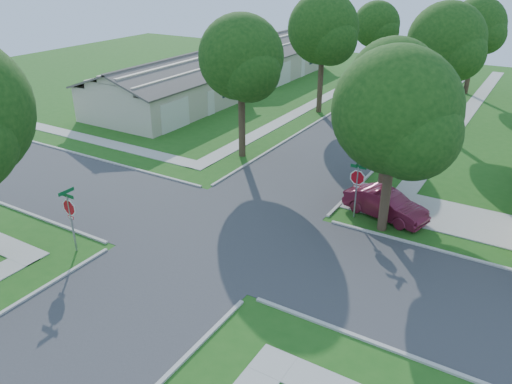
{
  "coord_description": "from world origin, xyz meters",
  "views": [
    {
      "loc": [
        11.92,
        -16.79,
        11.83
      ],
      "look_at": [
        0.73,
        1.76,
        1.6
      ],
      "focal_mm": 35.0,
      "sensor_mm": 36.0,
      "label": 1
    }
  ],
  "objects_px": {
    "stop_sign_ne": "(357,180)",
    "tree_ne_corner": "(397,117)",
    "house_nw_near": "(168,92)",
    "car_driveway": "(386,204)",
    "tree_w_far": "(377,27)",
    "tree_e_far": "(478,28)",
    "house_nw_far": "(268,60)",
    "tree_w_mid": "(324,32)",
    "tree_e_mid": "(447,45)",
    "stop_sign_sw": "(70,210)",
    "tree_w_near": "(242,61)",
    "car_curb_west": "(406,65)",
    "tree_e_near": "(394,88)",
    "car_curb_east": "(447,87)"
  },
  "relations": [
    {
      "from": "stop_sign_ne",
      "to": "tree_ne_corner",
      "type": "xyz_separation_m",
      "value": [
        1.66,
        -0.49,
        3.56
      ]
    },
    {
      "from": "stop_sign_ne",
      "to": "house_nw_near",
      "type": "height_order",
      "value": "house_nw_near"
    },
    {
      "from": "car_driveway",
      "to": "tree_w_far",
      "type": "bearing_deg",
      "value": 34.17
    },
    {
      "from": "tree_e_far",
      "to": "house_nw_far",
      "type": "bearing_deg",
      "value": -174.47
    },
    {
      "from": "tree_e_far",
      "to": "house_nw_near",
      "type": "distance_m",
      "value": 28.49
    },
    {
      "from": "tree_e_far",
      "to": "tree_w_mid",
      "type": "relative_size",
      "value": 0.91
    },
    {
      "from": "tree_e_mid",
      "to": "tree_e_far",
      "type": "xyz_separation_m",
      "value": [
        -0.0,
        13.0,
        -0.27
      ]
    },
    {
      "from": "stop_sign_sw",
      "to": "tree_w_near",
      "type": "relative_size",
      "value": 0.33
    },
    {
      "from": "car_curb_west",
      "to": "tree_w_near",
      "type": "bearing_deg",
      "value": 89.32
    },
    {
      "from": "tree_e_mid",
      "to": "tree_ne_corner",
      "type": "xyz_separation_m",
      "value": [
        1.6,
        -16.8,
        -0.66
      ]
    },
    {
      "from": "stop_sign_ne",
      "to": "tree_e_near",
      "type": "relative_size",
      "value": 0.36
    },
    {
      "from": "house_nw_far",
      "to": "car_curb_west",
      "type": "relative_size",
      "value": 3.12
    },
    {
      "from": "tree_w_far",
      "to": "car_curb_west",
      "type": "height_order",
      "value": "tree_w_far"
    },
    {
      "from": "house_nw_near",
      "to": "tree_ne_corner",
      "type": "bearing_deg",
      "value": -25.77
    },
    {
      "from": "stop_sign_ne",
      "to": "car_driveway",
      "type": "xyz_separation_m",
      "value": [
        1.3,
        0.8,
        -1.34
      ]
    },
    {
      "from": "car_driveway",
      "to": "tree_e_far",
      "type": "bearing_deg",
      "value": 16.19
    },
    {
      "from": "tree_e_mid",
      "to": "house_nw_far",
      "type": "height_order",
      "value": "tree_e_mid"
    },
    {
      "from": "car_driveway",
      "to": "car_curb_east",
      "type": "distance_m",
      "value": 27.28
    },
    {
      "from": "tree_w_near",
      "to": "tree_w_far",
      "type": "bearing_deg",
      "value": 90.01
    },
    {
      "from": "tree_w_near",
      "to": "house_nw_near",
      "type": "bearing_deg",
      "value": 152.17
    },
    {
      "from": "tree_e_far",
      "to": "car_curb_east",
      "type": "bearing_deg",
      "value": -138.52
    },
    {
      "from": "tree_w_near",
      "to": "tree_w_far",
      "type": "relative_size",
      "value": 1.12
    },
    {
      "from": "tree_e_far",
      "to": "tree_w_near",
      "type": "xyz_separation_m",
      "value": [
        -9.4,
        -25.0,
        0.14
      ]
    },
    {
      "from": "stop_sign_sw",
      "to": "car_driveway",
      "type": "distance_m",
      "value": 14.84
    },
    {
      "from": "tree_w_mid",
      "to": "tree_e_mid",
      "type": "bearing_deg",
      "value": -0.0
    },
    {
      "from": "stop_sign_ne",
      "to": "tree_e_far",
      "type": "height_order",
      "value": "tree_e_far"
    },
    {
      "from": "tree_w_near",
      "to": "car_driveway",
      "type": "xyz_separation_m",
      "value": [
        10.64,
        -3.51,
        -5.42
      ]
    },
    {
      "from": "tree_w_near",
      "to": "house_nw_near",
      "type": "xyz_separation_m",
      "value": [
        -11.35,
        5.99,
        -4.6
      ]
    },
    {
      "from": "tree_e_far",
      "to": "house_nw_far",
      "type": "height_order",
      "value": "tree_e_far"
    },
    {
      "from": "stop_sign_ne",
      "to": "stop_sign_sw",
      "type": "bearing_deg",
      "value": -135.0
    },
    {
      "from": "tree_e_mid",
      "to": "car_curb_west",
      "type": "relative_size",
      "value": 2.12
    },
    {
      "from": "tree_e_mid",
      "to": "car_driveway",
      "type": "xyz_separation_m",
      "value": [
        1.24,
        -15.51,
        -5.56
      ]
    },
    {
      "from": "tree_e_far",
      "to": "car_curb_east",
      "type": "relative_size",
      "value": 2.12
    },
    {
      "from": "tree_w_mid",
      "to": "car_driveway",
      "type": "xyz_separation_m",
      "value": [
        10.64,
        -15.51,
        -5.79
      ]
    },
    {
      "from": "stop_sign_ne",
      "to": "tree_e_near",
      "type": "bearing_deg",
      "value": 89.32
    },
    {
      "from": "house_nw_far",
      "to": "car_driveway",
      "type": "height_order",
      "value": "house_nw_far"
    },
    {
      "from": "stop_sign_sw",
      "to": "tree_w_far",
      "type": "relative_size",
      "value": 0.37
    },
    {
      "from": "tree_w_mid",
      "to": "house_nw_far",
      "type": "relative_size",
      "value": 0.7
    },
    {
      "from": "tree_e_mid",
      "to": "tree_w_near",
      "type": "relative_size",
      "value": 1.03
    },
    {
      "from": "tree_w_mid",
      "to": "house_nw_near",
      "type": "relative_size",
      "value": 0.7
    },
    {
      "from": "tree_w_mid",
      "to": "house_nw_far",
      "type": "xyz_separation_m",
      "value": [
        -11.35,
        10.99,
        -4.97
      ]
    },
    {
      "from": "car_curb_west",
      "to": "tree_e_near",
      "type": "bearing_deg",
      "value": 105.62
    },
    {
      "from": "tree_e_mid",
      "to": "house_nw_far",
      "type": "relative_size",
      "value": 0.68
    },
    {
      "from": "tree_w_mid",
      "to": "house_nw_far",
      "type": "distance_m",
      "value": 16.56
    },
    {
      "from": "stop_sign_sw",
      "to": "tree_w_far",
      "type": "bearing_deg",
      "value": 89.93
    },
    {
      "from": "tree_e_near",
      "to": "house_nw_near",
      "type": "height_order",
      "value": "tree_e_near"
    },
    {
      "from": "tree_e_far",
      "to": "tree_w_near",
      "type": "bearing_deg",
      "value": -110.6
    },
    {
      "from": "tree_e_mid",
      "to": "stop_sign_sw",
      "type": "bearing_deg",
      "value": -110.2
    },
    {
      "from": "tree_e_mid",
      "to": "house_nw_near",
      "type": "height_order",
      "value": "tree_e_mid"
    },
    {
      "from": "tree_e_near",
      "to": "house_nw_near",
      "type": "bearing_deg",
      "value": 163.89
    }
  ]
}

